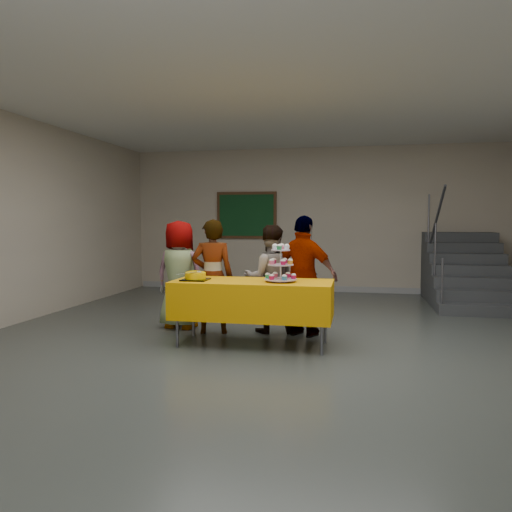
{
  "coord_description": "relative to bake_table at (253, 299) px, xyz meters",
  "views": [
    {
      "loc": [
        0.8,
        -5.49,
        1.47
      ],
      "look_at": [
        -0.42,
        0.45,
        1.05
      ],
      "focal_mm": 35.0,
      "sensor_mm": 36.0,
      "label": 1
    }
  ],
  "objects": [
    {
      "name": "cupcake_stand",
      "position": [
        0.34,
        -0.04,
        0.39
      ],
      "size": [
        0.38,
        0.38,
        0.44
      ],
      "color": "silver",
      "rests_on": "bake_table"
    },
    {
      "name": "schoolchild_d",
      "position": [
        0.55,
        0.6,
        0.22
      ],
      "size": [
        0.98,
        0.68,
        1.55
      ],
      "primitive_type": "imported",
      "rotation": [
        0.0,
        0.0,
        2.77
      ],
      "color": "slate",
      "rests_on": "ground"
    },
    {
      "name": "noticeboard",
      "position": [
        -1.14,
        4.72,
        1.04
      ],
      "size": [
        1.3,
        0.05,
        1.0
      ],
      "color": "#472B16",
      "rests_on": "ground"
    },
    {
      "name": "schoolchild_b",
      "position": [
        -0.65,
        0.52,
        0.19
      ],
      "size": [
        0.62,
        0.48,
        1.5
      ],
      "primitive_type": "imported",
      "rotation": [
        0.0,
        0.0,
        3.39
      ],
      "color": "slate",
      "rests_on": "ground"
    },
    {
      "name": "schoolchild_a",
      "position": [
        -1.18,
        0.73,
        0.18
      ],
      "size": [
        0.79,
        0.58,
        1.48
      ],
      "primitive_type": "imported",
      "rotation": [
        0.0,
        0.0,
        2.98
      ],
      "color": "slate",
      "rests_on": "ground"
    },
    {
      "name": "bake_table",
      "position": [
        0.0,
        0.0,
        0.0
      ],
      "size": [
        1.88,
        0.78,
        0.77
      ],
      "color": "#595960",
      "rests_on": "ground"
    },
    {
      "name": "bear_cake",
      "position": [
        -0.68,
        -0.1,
        0.27
      ],
      "size": [
        0.32,
        0.36,
        0.12
      ],
      "color": "black",
      "rests_on": "bake_table"
    },
    {
      "name": "room_shell",
      "position": [
        0.42,
        -0.23,
        1.57
      ],
      "size": [
        10.0,
        10.04,
        3.02
      ],
      "color": "#4C514C",
      "rests_on": "ground"
    },
    {
      "name": "staircase",
      "position": [
        3.11,
        3.88,
        -0.07
      ],
      "size": [
        1.3,
        2.4,
        2.04
      ],
      "color": "#424447",
      "rests_on": "ground"
    },
    {
      "name": "schoolchild_c",
      "position": [
        0.08,
        0.73,
        0.16
      ],
      "size": [
        0.8,
        0.69,
        1.42
      ],
      "primitive_type": "imported",
      "rotation": [
        0.0,
        0.0,
        3.39
      ],
      "color": "slate",
      "rests_on": "ground"
    }
  ]
}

